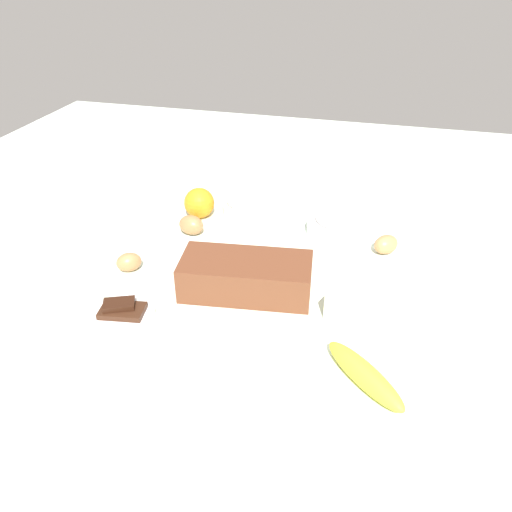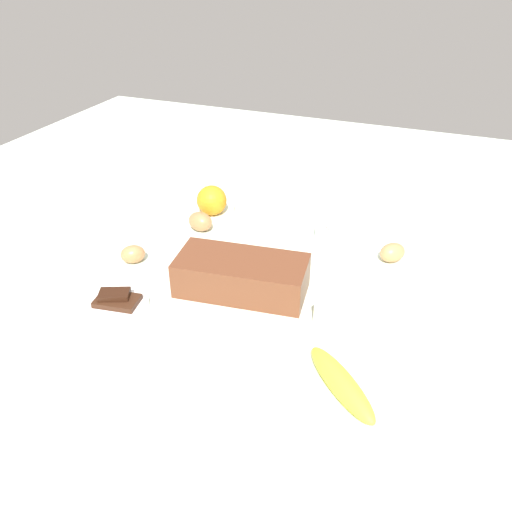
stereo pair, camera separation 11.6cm
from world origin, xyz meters
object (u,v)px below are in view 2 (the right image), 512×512
Objects in this scene: loaf_pan at (241,275)px; flour_bowl at (258,206)px; banana at (341,383)px; butter_block at (342,314)px; egg_near_butter at (392,253)px; orange_fruit at (212,200)px; egg_loose at (200,222)px; chocolate_plate at (117,303)px; sugar_bowl at (344,229)px; egg_beside_bowl at (133,254)px.

loaf_pan is 0.35m from flour_bowl.
butter_block is (0.04, -0.17, 0.01)m from banana.
egg_near_butter is (-0.38, 0.09, -0.01)m from flour_bowl.
egg_near_butter is at bearing 172.62° from orange_fruit.
loaf_pan reaches higher than butter_block.
loaf_pan is at bearing 125.39° from orange_fruit.
egg_near_butter is 0.94× the size of egg_loose.
egg_loose is (0.11, 0.12, -0.01)m from flour_bowl.
sugar_bowl is at bearing -129.80° from chocolate_plate.
butter_block is 0.69× the size of chocolate_plate.
chocolate_plate is (-0.07, 0.16, -0.01)m from egg_beside_bowl.
chocolate_plate is at bearing 75.27° from flour_bowl.
sugar_bowl reaches higher than butter_block.
chocolate_plate is at bearing -7.07° from banana.
sugar_bowl is at bearing 172.38° from flour_bowl.
egg_loose is at bearing -52.55° from loaf_pan.
flour_bowl reaches higher than egg_beside_bowl.
sugar_bowl reaches higher than egg_beside_bowl.
egg_beside_bowl is at bearing 68.61° from egg_loose.
loaf_pan is 0.30m from egg_loose.
egg_loose reaches higher than egg_beside_bowl.
sugar_bowl is at bearing -77.55° from butter_block.
egg_beside_bowl is (0.07, 0.30, -0.02)m from orange_fruit.
banana is 0.72m from orange_fruit.
egg_beside_bowl is at bearing -9.33° from loaf_pan.
orange_fruit reaches higher than egg_loose.
butter_block is (-0.08, 0.34, 0.00)m from sugar_bowl.
butter_block is 1.55× the size of egg_beside_bowl.
chocolate_plate is (0.13, 0.48, -0.02)m from flour_bowl.
egg_loose is (0.48, -0.42, 0.01)m from banana.
orange_fruit is at bearing 11.60° from flour_bowl.
loaf_pan is at bearing -145.76° from chocolate_plate.
loaf_pan reaches higher than chocolate_plate.
orange_fruit is 0.46m from chocolate_plate.
flour_bowl is 2.28× the size of egg_beside_bowl.
banana reaches higher than chocolate_plate.
sugar_bowl is 0.53m from banana.
orange_fruit is 1.44× the size of egg_beside_bowl.
flour_bowl is at bearing -120.85° from egg_beside_bowl.
egg_beside_bowl is (0.19, 0.32, -0.01)m from flour_bowl.
orange_fruit is 0.10m from egg_loose.
chocolate_plate is (0.22, 0.15, -0.03)m from loaf_pan.
flour_bowl is 0.92× the size of sugar_bowl.
egg_beside_bowl is 0.21m from egg_loose.
sugar_bowl is 0.38m from orange_fruit.
flour_bowl is at bearing -81.39° from loaf_pan.
chocolate_plate is (0.38, 0.45, -0.02)m from sugar_bowl.
egg_loose is (-0.08, -0.20, 0.00)m from egg_beside_bowl.
orange_fruit is at bearing -61.46° from loaf_pan.
egg_loose is at bearing 47.02° from flour_bowl.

